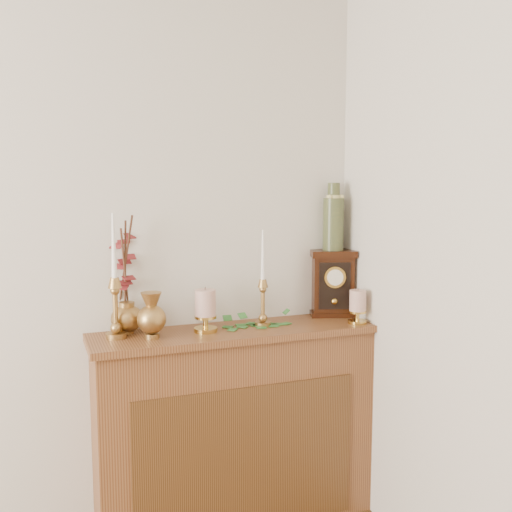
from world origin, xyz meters
name	(u,v)px	position (x,y,z in m)	size (l,w,h in m)	color
console_shelf	(236,438)	(1.40, 2.10, 0.44)	(1.24, 0.34, 0.93)	brown
candlestick_left	(115,298)	(0.90, 2.13, 1.10)	(0.08, 0.08, 0.51)	#B68849
candlestick_center	(263,295)	(1.53, 2.11, 1.07)	(0.07, 0.07, 0.42)	#B68849
bud_vase	(152,316)	(1.03, 2.07, 1.02)	(0.12, 0.12, 0.19)	#B68849
ginger_jar	(125,279)	(0.96, 2.22, 1.15)	(0.20, 0.22, 0.49)	#B68849
pillar_candle_left	(205,308)	(1.27, 2.10, 1.03)	(0.10, 0.10, 0.19)	gold
pillar_candle_right	(358,305)	(1.94, 2.00, 1.01)	(0.08, 0.08, 0.16)	gold
ivy_garland	(251,323)	(1.49, 2.13, 0.94)	(0.31, 0.17, 0.07)	#2D6C29
mantel_clock	(332,283)	(1.91, 2.19, 1.08)	(0.24, 0.20, 0.31)	black
ceramic_vase	(333,220)	(1.91, 2.19, 1.38)	(0.10, 0.10, 0.31)	#1A352A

